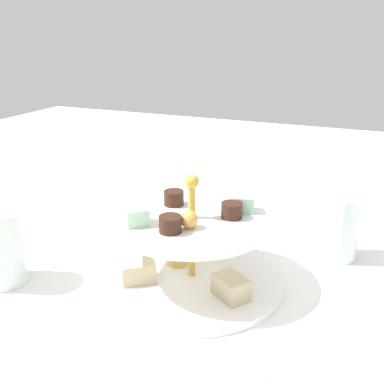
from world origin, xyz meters
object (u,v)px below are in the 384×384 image
object	(u,v)px
tiered_serving_stand	(192,253)
water_glass_tall_right	(1,248)
butter_knife_left	(165,201)
water_glass_mid_back	(340,227)

from	to	relation	value
tiered_serving_stand	water_glass_tall_right	bearing A→B (deg)	23.29
butter_knife_left	water_glass_mid_back	distance (m)	0.39
water_glass_mid_back	butter_knife_left	bearing A→B (deg)	-16.98
water_glass_tall_right	butter_knife_left	bearing A→B (deg)	-101.21
water_glass_tall_right	butter_knife_left	distance (m)	0.39
water_glass_tall_right	water_glass_mid_back	size ratio (longest dim) A/B	1.05
water_glass_tall_right	water_glass_mid_back	distance (m)	0.52
tiered_serving_stand	water_glass_mid_back	bearing A→B (deg)	-139.58
butter_knife_left	water_glass_mid_back	size ratio (longest dim) A/B	1.61
water_glass_tall_right	butter_knife_left	xyz separation A→B (m)	(-0.08, -0.38, -0.05)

